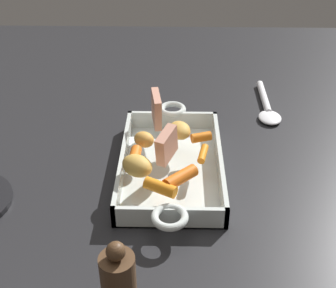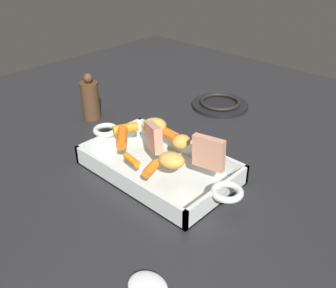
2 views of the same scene
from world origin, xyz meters
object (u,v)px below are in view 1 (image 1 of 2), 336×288
object	(u,v)px
baby_carrot_center_left	(160,187)
potato_near_roast	(137,166)
baby_carrot_short	(203,154)
potato_halved	(144,140)
potato_whole	(180,130)
baby_carrot_northwest	(135,155)
baby_carrot_long	(180,177)
pepper_mill	(119,283)
roast_slice_outer	(157,109)
roast_slice_thick	(167,145)
roasting_dish	(171,165)
serving_spoon	(267,107)
baby_carrot_southwest	(201,137)

from	to	relation	value
baby_carrot_center_left	potato_near_roast	size ratio (longest dim) A/B	0.96
baby_carrot_short	potato_halved	world-z (taller)	potato_halved
baby_carrot_center_left	potato_whole	world-z (taller)	potato_whole
baby_carrot_northwest	baby_carrot_long	distance (m)	0.11
pepper_mill	baby_carrot_northwest	bearing A→B (deg)	-179.62
roast_slice_outer	potato_near_roast	distance (m)	0.19
baby_carrot_long	baby_carrot_northwest	bearing A→B (deg)	-128.15
baby_carrot_short	baby_carrot_long	size ratio (longest dim) A/B	0.66
baby_carrot_northwest	pepper_mill	size ratio (longest dim) A/B	0.31
roast_slice_thick	potato_near_roast	world-z (taller)	roast_slice_thick
roast_slice_thick	pepper_mill	distance (m)	0.32
roasting_dish	baby_carrot_short	distance (m)	0.08
roast_slice_outer	serving_spoon	distance (m)	0.32
baby_carrot_short	baby_carrot_southwest	bearing A→B (deg)	-178.56
baby_carrot_long	baby_carrot_southwest	size ratio (longest dim) A/B	1.75
baby_carrot_short	baby_carrot_southwest	xyz separation A→B (m)	(-0.06, -0.00, 0.00)
roast_slice_outer	baby_carrot_long	world-z (taller)	roast_slice_outer
baby_carrot_short	baby_carrot_center_left	bearing A→B (deg)	-35.92
roasting_dish	baby_carrot_short	world-z (taller)	baby_carrot_short
baby_carrot_southwest	potato_halved	xyz separation A→B (m)	(0.02, -0.12, 0.01)
roasting_dish	baby_carrot_long	distance (m)	0.11
potato_halved	pepper_mill	xyz separation A→B (m)	(0.35, -0.01, -0.01)
baby_carrot_short	potato_whole	bearing A→B (deg)	-147.21
potato_near_roast	pepper_mill	world-z (taller)	pepper_mill
potato_halved	potato_near_roast	distance (m)	0.09
roast_slice_thick	potato_halved	distance (m)	0.06
roasting_dish	pepper_mill	xyz separation A→B (m)	(0.34, -0.07, 0.04)
baby_carrot_southwest	potato_whole	size ratio (longest dim) A/B	0.74
roast_slice_thick	potato_whole	distance (m)	0.08
baby_carrot_short	baby_carrot_long	bearing A→B (deg)	-28.46
baby_carrot_center_left	pepper_mill	bearing A→B (deg)	-13.68
potato_whole	pepper_mill	world-z (taller)	pepper_mill
baby_carrot_southwest	potato_whole	bearing A→B (deg)	-109.22
potato_near_roast	baby_carrot_southwest	bearing A→B (deg)	132.89
baby_carrot_northwest	baby_carrot_center_left	distance (m)	0.11
roast_slice_thick	serving_spoon	world-z (taller)	roast_slice_thick
baby_carrot_northwest	baby_carrot_center_left	size ratio (longest dim) A/B	0.71
roast_slice_thick	baby_carrot_long	distance (m)	0.08
roast_slice_thick	pepper_mill	size ratio (longest dim) A/B	0.45
baby_carrot_center_left	serving_spoon	world-z (taller)	baby_carrot_center_left
potato_near_roast	serving_spoon	world-z (taller)	potato_near_roast
potato_whole	potato_halved	bearing A→B (deg)	-63.14
pepper_mill	roast_slice_outer	bearing A→B (deg)	175.60
baby_carrot_long	potato_whole	distance (m)	0.15
baby_carrot_long	potato_whole	size ratio (longest dim) A/B	1.28
baby_carrot_northwest	potato_whole	size ratio (longest dim) A/B	0.75
roast_slice_outer	serving_spoon	world-z (taller)	roast_slice_outer
baby_carrot_short	pepper_mill	size ratio (longest dim) A/B	0.35
baby_carrot_long	potato_near_roast	xyz separation A→B (m)	(-0.02, -0.08, 0.01)
baby_carrot_long	pepper_mill	size ratio (longest dim) A/B	0.53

